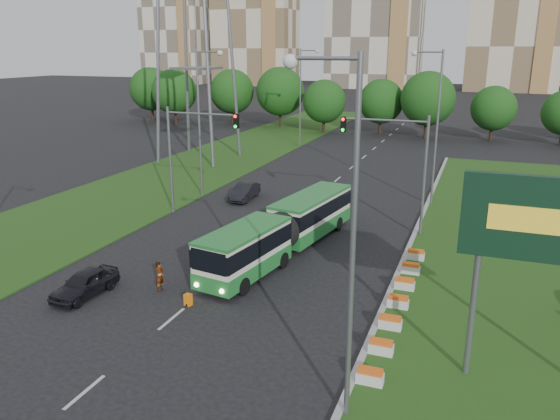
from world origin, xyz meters
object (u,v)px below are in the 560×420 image
at_px(traffic_mast_median, 400,156).
at_px(traffic_mast_left, 189,144).
at_px(car_left_near, 85,283).
at_px(car_left_far, 245,192).
at_px(billboard, 553,230).
at_px(shopping_trolley, 188,300).
at_px(articulated_bus, 283,229).
at_px(pedestrian, 160,276).

bearing_deg(traffic_mast_median, traffic_mast_left, -176.23).
distance_m(car_left_near, car_left_far, 19.62).
relative_size(billboard, traffic_mast_median, 1.00).
relative_size(car_left_near, car_left_far, 0.96).
bearing_deg(car_left_near, shopping_trolley, 13.15).
distance_m(articulated_bus, car_left_far, 12.75).
bearing_deg(billboard, shopping_trolley, 174.31).
xyz_separation_m(traffic_mast_median, traffic_mast_left, (-15.16, -1.00, 0.00)).
relative_size(traffic_mast_median, shopping_trolley, 13.65).
relative_size(articulated_bus, pedestrian, 9.39).
height_order(traffic_mast_left, shopping_trolley, traffic_mast_left).
relative_size(car_left_far, pedestrian, 2.52).
relative_size(articulated_bus, car_left_near, 3.87).
bearing_deg(billboard, car_left_far, 135.49).
height_order(traffic_mast_median, car_left_far, traffic_mast_median).
xyz_separation_m(traffic_mast_left, car_left_far, (2.01, 5.26, -4.68)).
distance_m(billboard, car_left_far, 29.42).
distance_m(billboard, articulated_bus, 17.22).
xyz_separation_m(billboard, traffic_mast_median, (-7.47, 16.00, -0.81)).
height_order(articulated_bus, shopping_trolley, articulated_bus).
height_order(pedestrian, shopping_trolley, pedestrian).
relative_size(car_left_far, shopping_trolley, 6.91).
relative_size(pedestrian, shopping_trolley, 2.74).
bearing_deg(car_left_near, pedestrian, 33.30).
bearing_deg(shopping_trolley, car_left_near, -160.68).
bearing_deg(shopping_trolley, pedestrian, 166.56).
bearing_deg(car_left_near, billboard, 2.22).
bearing_deg(articulated_bus, car_left_far, 133.89).
bearing_deg(traffic_mast_left, billboard, -33.55).
xyz_separation_m(billboard, pedestrian, (-17.40, 2.47, -5.36)).
bearing_deg(traffic_mast_left, car_left_near, -82.18).
relative_size(traffic_mast_left, articulated_bus, 0.53).
bearing_deg(car_left_far, pedestrian, -82.88).
xyz_separation_m(car_left_near, pedestrian, (3.25, 1.82, 0.14)).
bearing_deg(car_left_near, traffic_mast_left, 101.83).
xyz_separation_m(car_left_near, car_left_far, (0.04, 19.62, 0.00)).
height_order(car_left_far, pedestrian, pedestrian).
bearing_deg(articulated_bus, traffic_mast_left, 159.85).
height_order(billboard, shopping_trolley, billboard).
xyz_separation_m(traffic_mast_median, car_left_near, (-13.18, -15.36, -4.69)).
bearing_deg(billboard, articulated_bus, 143.78).
relative_size(traffic_mast_left, car_left_far, 1.97).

